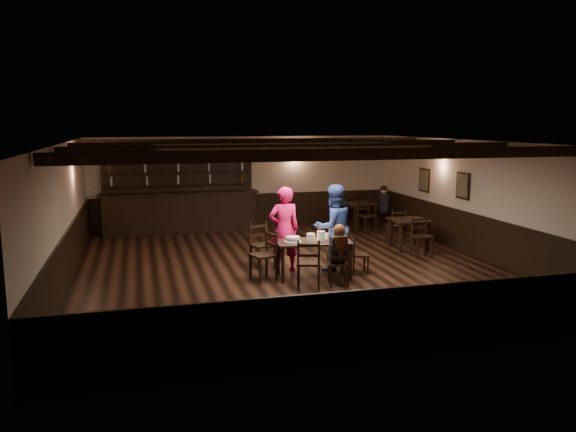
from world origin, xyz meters
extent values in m
plane|color=black|center=(0.00, 0.00, 0.00)|extent=(10.00, 10.00, 0.00)
cube|color=#BEB39E|center=(0.00, 5.00, 1.35)|extent=(9.00, 0.02, 2.70)
cube|color=#BEB39E|center=(0.00, -5.00, 1.35)|extent=(9.00, 0.02, 2.70)
cube|color=#BEB39E|center=(-4.50, 0.00, 1.35)|extent=(0.02, 10.00, 2.70)
cube|color=#BEB39E|center=(4.50, 0.00, 1.35)|extent=(0.02, 10.00, 2.70)
cube|color=silver|center=(0.00, 0.00, 2.70)|extent=(9.00, 10.00, 0.02)
cube|color=black|center=(0.00, 4.97, 0.50)|extent=(9.00, 0.04, 1.00)
cube|color=black|center=(0.00, -4.97, 0.50)|extent=(9.00, 0.04, 1.00)
cube|color=black|center=(-4.47, 0.00, 0.50)|extent=(0.04, 10.00, 1.00)
cube|color=black|center=(4.47, 0.00, 0.50)|extent=(0.04, 10.00, 1.00)
cube|color=black|center=(-1.90, 4.97, 1.85)|extent=(0.90, 0.03, 1.00)
cube|color=black|center=(-1.90, 4.95, 1.85)|extent=(0.80, 0.02, 0.90)
cube|color=black|center=(4.47, 0.50, 1.60)|extent=(0.03, 0.55, 0.65)
cube|color=#72664C|center=(4.45, 0.50, 1.60)|extent=(0.02, 0.45, 0.55)
cube|color=black|center=(4.47, 2.40, 1.55)|extent=(0.03, 0.55, 0.65)
cube|color=#72664C|center=(4.45, 2.40, 1.55)|extent=(0.02, 0.45, 0.55)
cube|color=black|center=(0.00, -3.00, 2.60)|extent=(8.90, 0.18, 0.18)
cube|color=black|center=(0.00, -1.00, 2.60)|extent=(8.90, 0.18, 0.18)
cube|color=black|center=(0.00, 1.00, 2.60)|extent=(8.90, 0.18, 0.18)
cube|color=black|center=(0.00, 3.00, 2.60)|extent=(8.90, 0.18, 0.18)
cube|color=black|center=(-0.43, -1.11, 0.36)|extent=(0.07, 0.07, 0.71)
cube|color=black|center=(-0.37, -0.49, 0.36)|extent=(0.07, 0.07, 0.71)
cube|color=black|center=(0.93, -1.24, 0.36)|extent=(0.07, 0.07, 0.71)
cube|color=black|center=(0.99, -0.62, 0.36)|extent=(0.07, 0.07, 0.71)
cube|color=black|center=(0.28, -0.86, 0.73)|extent=(1.55, 0.88, 0.04)
cube|color=#A5A8AD|center=(0.31, -0.51, 0.73)|extent=(1.48, 0.17, 0.04)
cube|color=#A5A8AD|center=(0.24, -1.22, 0.73)|extent=(1.48, 0.17, 0.04)
cube|color=#A5A8AD|center=(1.00, -0.93, 0.73)|extent=(0.10, 0.74, 0.04)
cube|color=#A5A8AD|center=(-0.45, -0.79, 0.73)|extent=(0.10, 0.74, 0.04)
cube|color=black|center=(0.21, -1.41, 0.23)|extent=(0.05, 0.05, 0.46)
cube|color=black|center=(0.10, -1.75, 0.23)|extent=(0.05, 0.05, 0.46)
cube|color=black|center=(-0.15, -1.29, 0.23)|extent=(0.05, 0.05, 0.46)
cube|color=black|center=(-0.27, -1.63, 0.23)|extent=(0.05, 0.05, 0.46)
cube|color=black|center=(-0.03, -1.52, 0.48)|extent=(0.56, 0.55, 0.04)
cube|color=black|center=(-0.09, -1.69, 0.72)|extent=(0.44, 0.18, 0.48)
cube|color=black|center=(-0.09, -1.69, 0.67)|extent=(0.37, 0.15, 0.05)
cube|color=black|center=(-0.09, -1.69, 0.86)|extent=(0.37, 0.15, 0.05)
cube|color=black|center=(0.77, -1.37, 0.20)|extent=(0.04, 0.04, 0.39)
cube|color=black|center=(0.71, -1.67, 0.20)|extent=(0.04, 0.04, 0.39)
cube|color=black|center=(0.45, -1.30, 0.20)|extent=(0.04, 0.04, 0.39)
cube|color=black|center=(0.39, -1.61, 0.20)|extent=(0.04, 0.04, 0.39)
cube|color=black|center=(0.58, -1.49, 0.41)|extent=(0.45, 0.44, 0.04)
cube|color=black|center=(0.55, -1.64, 0.62)|extent=(0.38, 0.11, 0.41)
cube|color=black|center=(0.55, -1.64, 0.58)|extent=(0.33, 0.09, 0.05)
cube|color=black|center=(0.55, -1.64, 0.74)|extent=(0.33, 0.09, 0.05)
cube|color=black|center=(-0.98, -0.63, 0.24)|extent=(0.05, 0.05, 0.48)
cube|color=black|center=(-0.62, -0.52, 0.24)|extent=(0.05, 0.05, 0.48)
cube|color=black|center=(-0.86, -1.01, 0.24)|extent=(0.05, 0.05, 0.48)
cube|color=black|center=(-0.50, -0.90, 0.24)|extent=(0.05, 0.05, 0.48)
cube|color=black|center=(-0.74, -0.76, 0.50)|extent=(0.56, 0.57, 0.04)
cube|color=black|center=(-0.56, -0.71, 0.75)|extent=(0.18, 0.45, 0.50)
cube|color=black|center=(-0.56, -0.71, 0.70)|extent=(0.15, 0.39, 0.06)
cube|color=black|center=(-0.56, -0.71, 0.90)|extent=(0.15, 0.39, 0.06)
cube|color=black|center=(1.41, -0.99, 0.19)|extent=(0.03, 0.03, 0.38)
cube|color=black|center=(1.12, -0.94, 0.19)|extent=(0.03, 0.03, 0.38)
cube|color=black|center=(1.46, -0.68, 0.19)|extent=(0.03, 0.03, 0.38)
cube|color=black|center=(1.17, -0.63, 0.19)|extent=(0.03, 0.03, 0.38)
cube|color=black|center=(1.29, -0.81, 0.39)|extent=(0.40, 0.42, 0.03)
cube|color=black|center=(1.14, -0.78, 0.59)|extent=(0.09, 0.37, 0.39)
cube|color=black|center=(1.14, -0.78, 0.55)|extent=(0.07, 0.31, 0.04)
cube|color=black|center=(1.14, -0.78, 0.71)|extent=(0.07, 0.31, 0.04)
cube|color=black|center=(-0.68, -0.04, 0.23)|extent=(0.05, 0.05, 0.46)
cube|color=black|center=(-0.78, 0.32, 0.23)|extent=(0.05, 0.05, 0.46)
cube|color=black|center=(-0.31, 0.07, 0.23)|extent=(0.05, 0.05, 0.46)
cube|color=black|center=(-0.41, 0.42, 0.23)|extent=(0.05, 0.05, 0.46)
cube|color=black|center=(-0.55, 0.19, 0.49)|extent=(0.56, 0.54, 0.04)
cube|color=black|center=(-0.60, 0.37, 0.73)|extent=(0.45, 0.16, 0.49)
cube|color=black|center=(-0.60, 0.37, 0.68)|extent=(0.38, 0.13, 0.05)
cube|color=black|center=(-0.60, 0.37, 0.87)|extent=(0.38, 0.13, 0.05)
imported|color=#FB218D|center=(-0.17, -0.22, 0.90)|extent=(0.66, 0.44, 1.80)
imported|color=navy|center=(0.86, -0.37, 0.91)|extent=(1.00, 0.85, 1.82)
cube|color=black|center=(0.58, -1.38, 0.51)|extent=(0.29, 0.29, 0.12)
cube|color=black|center=(0.58, -1.49, 0.72)|extent=(0.31, 0.18, 0.44)
cylinder|color=black|center=(0.58, -1.49, 0.93)|extent=(0.09, 0.31, 0.31)
sphere|color=#D8A384|center=(0.58, -1.49, 1.06)|extent=(0.19, 0.19, 0.19)
sphere|color=#3C1F0D|center=(0.58, -1.52, 1.07)|extent=(0.24, 0.24, 0.24)
cone|color=#3C1F0D|center=(0.58, -1.61, 0.71)|extent=(0.18, 0.18, 0.55)
cylinder|color=white|center=(-0.15, -0.82, 0.76)|extent=(0.34, 0.34, 0.01)
cylinder|color=white|center=(-0.15, -0.82, 0.81)|extent=(0.27, 0.27, 0.09)
cylinder|color=silver|center=(-0.15, -0.82, 0.79)|extent=(0.29, 0.29, 0.05)
cylinder|color=white|center=(0.22, -0.86, 0.83)|extent=(0.17, 0.17, 0.16)
cylinder|color=white|center=(0.43, -0.85, 0.85)|extent=(0.17, 0.17, 0.19)
cylinder|color=#A5A8AD|center=(0.39, -0.76, 0.77)|extent=(0.05, 0.05, 0.03)
sphere|color=orange|center=(0.39, -0.76, 0.80)|extent=(0.03, 0.03, 0.03)
cylinder|color=silver|center=(0.58, -1.00, 0.80)|extent=(0.04, 0.04, 0.10)
cylinder|color=#A5A8AD|center=(0.73, -1.03, 0.79)|extent=(0.03, 0.03, 0.08)
cylinder|color=silver|center=(0.61, -0.73, 0.81)|extent=(0.08, 0.08, 0.12)
cube|color=maroon|center=(0.75, -1.05, 0.75)|extent=(0.35, 0.25, 0.00)
cube|color=#0E2146|center=(0.78, -0.74, 0.75)|extent=(0.30, 0.23, 0.00)
cube|color=black|center=(-1.96, 4.65, 0.55)|extent=(4.25, 0.60, 1.10)
cube|color=black|center=(-1.96, 4.65, 1.12)|extent=(4.45, 0.70, 0.05)
cube|color=black|center=(-1.96, 4.92, 1.10)|extent=(4.25, 0.10, 2.20)
cube|color=black|center=(-1.96, 4.82, 1.35)|extent=(4.15, 0.22, 0.03)
cube|color=black|center=(-1.96, 4.82, 1.70)|extent=(4.15, 0.22, 0.03)
cube|color=black|center=(-1.96, 4.82, 2.05)|extent=(4.15, 0.22, 0.03)
cube|color=black|center=(3.32, 0.99, 0.73)|extent=(0.90, 0.90, 0.04)
cube|color=black|center=(2.95, 0.66, 0.35)|extent=(0.05, 0.05, 0.71)
cube|color=black|center=(2.99, 1.36, 0.35)|extent=(0.05, 0.05, 0.71)
cube|color=black|center=(3.66, 0.62, 0.35)|extent=(0.05, 0.05, 0.71)
cube|color=black|center=(3.69, 1.33, 0.35)|extent=(0.05, 0.05, 0.71)
cube|color=black|center=(3.18, 3.97, 0.73)|extent=(1.08, 1.08, 0.04)
cube|color=black|center=(2.92, 3.53, 0.35)|extent=(0.06, 0.06, 0.71)
cube|color=black|center=(2.73, 4.23, 0.35)|extent=(0.06, 0.06, 0.71)
cube|color=black|center=(3.62, 3.72, 0.35)|extent=(0.06, 0.06, 0.71)
cube|color=black|center=(3.43, 4.42, 0.35)|extent=(0.06, 0.06, 0.71)
cube|color=black|center=(2.57, 3.81, 0.70)|extent=(0.22, 0.34, 0.47)
sphere|color=#D8A384|center=(2.57, 3.81, 1.02)|extent=(0.18, 0.18, 0.18)
sphere|color=black|center=(2.57, 3.81, 1.05)|extent=(0.19, 0.19, 0.19)
cube|color=black|center=(3.97, 3.89, 0.74)|extent=(0.34, 0.43, 0.55)
sphere|color=#D8A384|center=(3.97, 3.89, 1.11)|extent=(0.21, 0.21, 0.21)
sphere|color=black|center=(3.97, 3.89, 1.14)|extent=(0.22, 0.22, 0.22)
camera|label=1|loc=(-3.07, -11.38, 3.10)|focal=35.00mm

